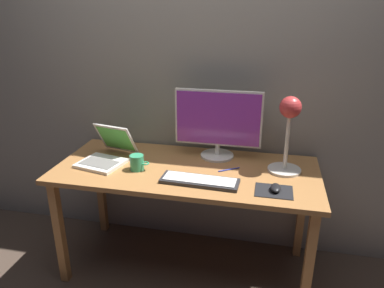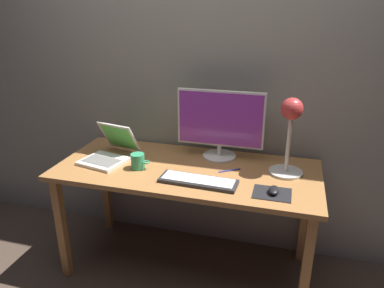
{
  "view_description": "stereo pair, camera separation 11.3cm",
  "coord_description": "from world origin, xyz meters",
  "views": [
    {
      "loc": [
        0.47,
        -1.96,
        1.67
      ],
      "look_at": [
        0.05,
        -0.05,
        0.92
      ],
      "focal_mm": 33.89,
      "sensor_mm": 36.0,
      "label": 1
    },
    {
      "loc": [
        0.58,
        -1.94,
        1.67
      ],
      "look_at": [
        0.05,
        -0.05,
        0.92
      ],
      "focal_mm": 33.89,
      "sensor_mm": 36.0,
      "label": 2
    }
  ],
  "objects": [
    {
      "name": "mouse",
      "position": [
        0.54,
        -0.19,
        0.76
      ],
      "size": [
        0.06,
        0.1,
        0.03
      ],
      "primitive_type": "ellipsoid",
      "color": "black",
      "rests_on": "mousepad"
    },
    {
      "name": "back_wall",
      "position": [
        0.0,
        0.4,
        1.3
      ],
      "size": [
        4.8,
        0.06,
        2.6
      ],
      "primitive_type": "cube",
      "color": "gray",
      "rests_on": "ground"
    },
    {
      "name": "ground_plane",
      "position": [
        0.0,
        0.0,
        0.0
      ],
      "size": [
        4.8,
        4.8,
        0.0
      ],
      "primitive_type": "plane",
      "color": "#47382D",
      "rests_on": "ground"
    },
    {
      "name": "monitor",
      "position": [
        0.16,
        0.22,
        0.98
      ],
      "size": [
        0.55,
        0.22,
        0.44
      ],
      "color": "silver",
      "rests_on": "desk"
    },
    {
      "name": "keyboard_main",
      "position": [
        0.12,
        -0.18,
        0.75
      ],
      "size": [
        0.45,
        0.16,
        0.03
      ],
      "color": "#28282B",
      "rests_on": "desk"
    },
    {
      "name": "laptop",
      "position": [
        -0.51,
        0.01,
        0.8
      ],
      "size": [
        0.33,
        0.4,
        0.22
      ],
      "color": "silver",
      "rests_on": "desk"
    },
    {
      "name": "mousepad",
      "position": [
        0.53,
        -0.19,
        0.74
      ],
      "size": [
        0.2,
        0.16,
        0.0
      ],
      "primitive_type": "cube",
      "color": "black",
      "rests_on": "desk"
    },
    {
      "name": "desk_lamp",
      "position": [
        0.59,
        0.09,
        1.04
      ],
      "size": [
        0.2,
        0.2,
        0.46
      ],
      "color": "beige",
      "rests_on": "desk"
    },
    {
      "name": "coffee_mug",
      "position": [
        -0.28,
        -0.09,
        0.79
      ],
      "size": [
        0.12,
        0.08,
        0.09
      ],
      "color": "#339966",
      "rests_on": "desk"
    },
    {
      "name": "desk",
      "position": [
        0.0,
        0.0,
        0.66
      ],
      "size": [
        1.6,
        0.7,
        0.74
      ],
      "color": "#A8703D",
      "rests_on": "ground"
    },
    {
      "name": "pen",
      "position": [
        0.26,
        0.02,
        0.74
      ],
      "size": [
        0.12,
        0.09,
        0.01
      ],
      "primitive_type": "cylinder",
      "rotation": [
        0.0,
        1.57,
        0.6
      ],
      "color": "#2633A5",
      "rests_on": "desk"
    }
  ]
}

